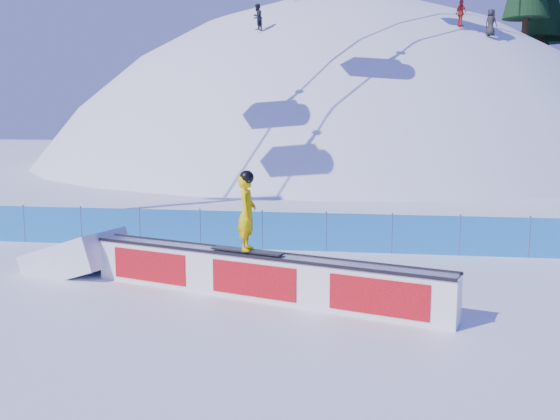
# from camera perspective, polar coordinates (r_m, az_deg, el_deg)

# --- Properties ---
(ground) EXTENTS (160.00, 160.00, 0.00)m
(ground) POSITION_cam_1_polar(r_m,az_deg,el_deg) (15.18, -0.78, -7.37)
(ground) COLOR white
(ground) RESTS_ON ground
(snow_hill) EXTENTS (64.00, 64.00, 64.00)m
(snow_hill) POSITION_cam_1_polar(r_m,az_deg,el_deg) (60.67, 5.58, -12.70)
(snow_hill) COLOR white
(snow_hill) RESTS_ON ground
(safety_fence) EXTENTS (22.05, 0.05, 1.30)m
(safety_fence) POSITION_cam_1_polar(r_m,az_deg,el_deg) (19.38, 1.28, -1.97)
(safety_fence) COLOR blue
(safety_fence) RESTS_ON ground
(rail_box) EXTENTS (8.75, 3.42, 1.08)m
(rail_box) POSITION_cam_1_polar(r_m,az_deg,el_deg) (14.41, -1.90, -6.06)
(rail_box) COLOR white
(rail_box) RESTS_ON ground
(snow_ramp) EXTENTS (3.04, 2.41, 1.66)m
(snow_ramp) POSITION_cam_1_polar(r_m,az_deg,el_deg) (17.84, -18.09, -5.35)
(snow_ramp) COLOR white
(snow_ramp) RESTS_ON ground
(snowboarder) EXTENTS (1.81, 0.87, 1.88)m
(snowboarder) POSITION_cam_1_polar(r_m,az_deg,el_deg) (14.26, -3.04, -0.18)
(snowboarder) COLOR black
(snowboarder) RESTS_ON rail_box
(distant_skiers) EXTENTS (15.73, 8.34, 5.23)m
(distant_skiers) POSITION_cam_1_polar(r_m,az_deg,el_deg) (44.56, 6.97, 17.99)
(distant_skiers) COLOR black
(distant_skiers) RESTS_ON ground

